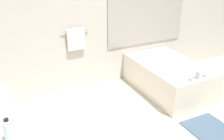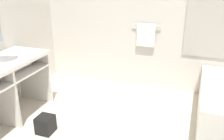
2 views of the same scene
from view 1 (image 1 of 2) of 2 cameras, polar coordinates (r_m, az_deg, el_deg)
name	(u,v)px [view 1 (image 1 of 2)]	position (r m, az deg, el deg)	size (l,w,h in m)	color
wall_back_with_blinds	(92,16)	(4.53, -4.62, 12.29)	(7.40, 0.13, 2.70)	silver
bathtub	(168,75)	(4.72, 12.70, -1.16)	(1.01, 1.61, 0.66)	silver
water_bottle_1	(8,131)	(2.24, -22.60, -12.81)	(0.07, 0.07, 0.23)	silver
bath_mat	(212,131)	(3.95, 21.95, -12.86)	(0.60, 0.75, 0.02)	slate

